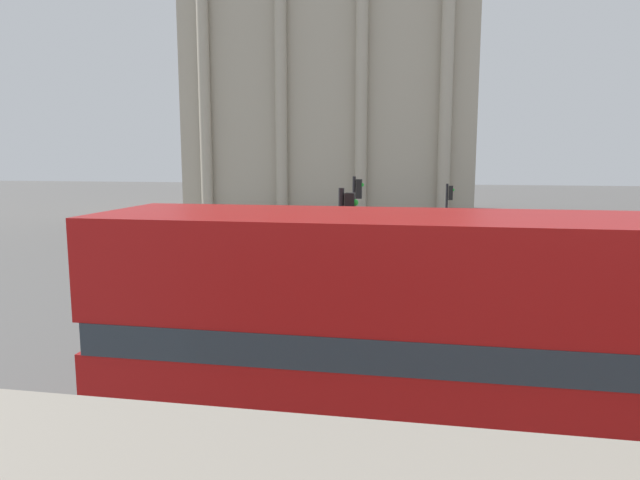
{
  "coord_description": "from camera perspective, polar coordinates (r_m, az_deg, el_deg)",
  "views": [
    {
      "loc": [
        -1.15,
        -2.54,
        4.84
      ],
      "look_at": [
        -4.39,
        15.16,
        2.2
      ],
      "focal_mm": 32.0,
      "sensor_mm": 36.0,
      "label": 1
    }
  ],
  "objects": [
    {
      "name": "traffic_light_far",
      "position": [
        28.88,
        12.69,
        3.12
      ],
      "size": [
        0.42,
        0.24,
        3.52
      ],
      "color": "black",
      "rests_on": "ground_plane"
    },
    {
      "name": "pedestrian_yellow",
      "position": [
        36.29,
        2.98,
        2.16
      ],
      "size": [
        0.32,
        0.32,
        1.64
      ],
      "rotation": [
        0.0,
        0.0,
        0.72
      ],
      "color": "#282B33",
      "rests_on": "ground_plane"
    },
    {
      "name": "traffic_light_near",
      "position": [
        12.05,
        2.45,
        -1.79
      ],
      "size": [
        0.42,
        0.24,
        4.19
      ],
      "color": "black",
      "rests_on": "ground_plane"
    },
    {
      "name": "traffic_light_mid",
      "position": [
        20.92,
        3.6,
        2.4
      ],
      "size": [
        0.42,
        0.24,
        4.13
      ],
      "color": "black",
      "rests_on": "ground_plane"
    },
    {
      "name": "plaza_building_left",
      "position": [
        50.66,
        1.56,
        14.99
      ],
      "size": [
        23.33,
        14.67,
        21.41
      ],
      "color": "#B2A893",
      "rests_on": "ground_plane"
    },
    {
      "name": "double_decker_bus",
      "position": [
        8.32,
        14.51,
        -9.89
      ],
      "size": [
        10.49,
        2.65,
        4.04
      ],
      "rotation": [
        0.0,
        0.0,
        -0.12
      ],
      "color": "black",
      "rests_on": "ground_plane"
    }
  ]
}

